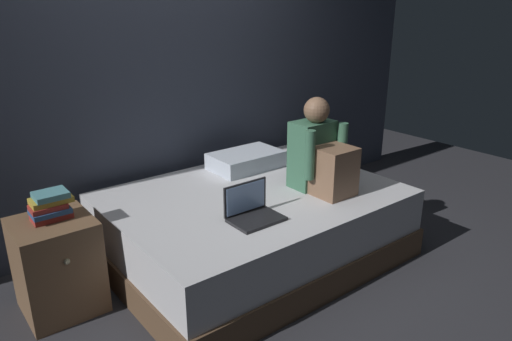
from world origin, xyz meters
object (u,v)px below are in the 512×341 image
Objects in this scene: bed at (253,225)px; nightstand at (58,265)px; book_stack at (50,206)px; pillow at (246,160)px; person_sitting at (321,156)px; laptop at (252,210)px.

bed is 1.32m from nightstand.
book_stack is at bearing 53.97° from nightstand.
bed is at bearing -10.28° from nightstand.
pillow is at bearing 7.74° from nightstand.
nightstand is at bearing 164.41° from person_sitting.
pillow is at bearing 101.13° from person_sitting.
bed is 0.70m from person_sitting.
person_sitting is 0.71m from laptop.
bed is 3.57× the size of pillow.
person_sitting is 2.05× the size of laptop.
bed is at bearing 149.58° from person_sitting.
bed is 3.05× the size of person_sitting.
book_stack reaches higher than nightstand.
book_stack is (-1.56, -0.19, 0.09)m from pillow.
person_sitting is at bearing -15.59° from nightstand.
person_sitting is 2.78× the size of book_stack.
laptop is (-0.68, -0.09, -0.20)m from person_sitting.
person_sitting is 1.77m from book_stack.
book_stack is at bearing 163.51° from person_sitting.
pillow is at bearing 58.54° from bed.
laptop is at bearing -172.55° from person_sitting.
nightstand is 1.61m from pillow.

